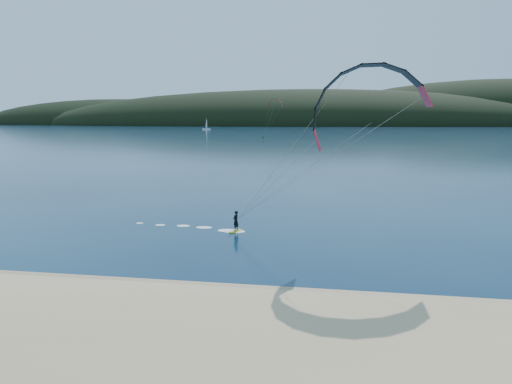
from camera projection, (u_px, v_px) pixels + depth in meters
ground at (194, 326)px, 22.51m from camera, size 1800.00×1800.00×0.00m
wet_sand at (217, 291)px, 26.88m from camera, size 220.00×2.50×0.10m
headland at (331, 125)px, 748.87m from camera, size 1200.00×310.00×140.00m
kitesurfer_near at (365, 127)px, 33.55m from camera, size 26.16×7.99×14.82m
kitesurfer_far at (275, 107)px, 214.60m from camera, size 10.49×8.18×17.43m
sailboat at (206, 129)px, 435.85m from camera, size 7.31×4.74×10.46m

